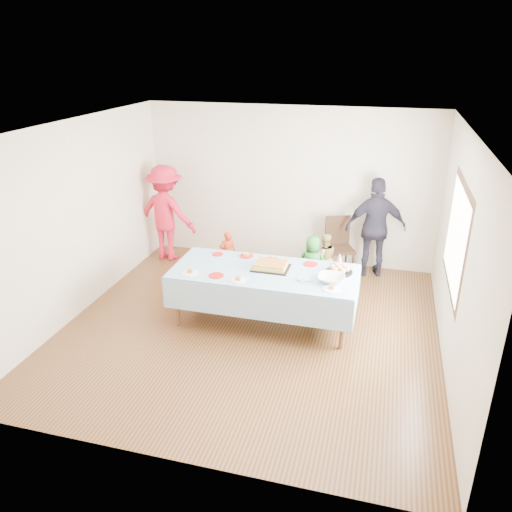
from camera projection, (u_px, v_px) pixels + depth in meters
The scene contains 22 objects.
ground at pixel (251, 327), 6.88m from camera, with size 5.00×5.00×0.00m, color #4C2915.
room_walls at pixel (254, 204), 6.18m from camera, with size 5.04×5.04×2.72m.
party_table at pixel (264, 274), 6.75m from camera, with size 2.50×1.10×0.78m.
birthday_cake at pixel (271, 266), 6.78m from camera, with size 0.49×0.38×0.09m.
rolls_tray at pixel (339, 269), 6.66m from camera, with size 0.36×0.36×0.11m.
punch_bowl at pixel (331, 279), 6.41m from camera, with size 0.35×0.35×0.09m, color silver.
party_hat at pixel (339, 259), 6.88m from camera, with size 0.10×0.10×0.17m, color white.
fork_pile at pixel (303, 279), 6.42m from camera, with size 0.24×0.18×0.07m, color white, non-canonical shape.
plate_red_far_a at pixel (218, 254), 7.25m from camera, with size 0.16×0.16×0.01m, color red.
plate_red_far_b at pixel (246, 256), 7.19m from camera, with size 0.20×0.20×0.01m, color red.
plate_red_far_c at pixel (272, 259), 7.07m from camera, with size 0.17×0.17×0.01m, color red.
plate_red_far_d at pixel (310, 264), 6.92m from camera, with size 0.20×0.20×0.01m, color red.
plate_red_near at pixel (216, 276), 6.58m from camera, with size 0.20×0.20×0.01m, color red.
plate_white_left at pixel (190, 273), 6.65m from camera, with size 0.22×0.22×0.01m, color white.
plate_white_mid at pixel (238, 280), 6.44m from camera, with size 0.20×0.20×0.01m, color white.
plate_white_right at pixel (331, 289), 6.21m from camera, with size 0.22×0.22×0.01m, color white.
dining_chair at pixel (339, 242), 8.34m from camera, with size 0.56×0.56×0.98m.
toddler_left at pixel (228, 253), 8.31m from camera, with size 0.28×0.19×0.78m, color #BA3817.
toddler_mid at pixel (312, 264), 7.71m from camera, with size 0.45×0.29×0.93m, color #267427.
toddler_right at pixel (324, 258), 8.05m from camera, with size 0.40×0.32×0.83m, color tan.
adult_left at pixel (166, 213), 8.81m from camera, with size 1.10×0.63×1.71m, color red.
adult_right at pixel (376, 228), 8.15m from camera, with size 0.98×0.41×1.67m, color #262431.
Camera 1 is at (1.61, -5.73, 3.59)m, focal length 35.00 mm.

